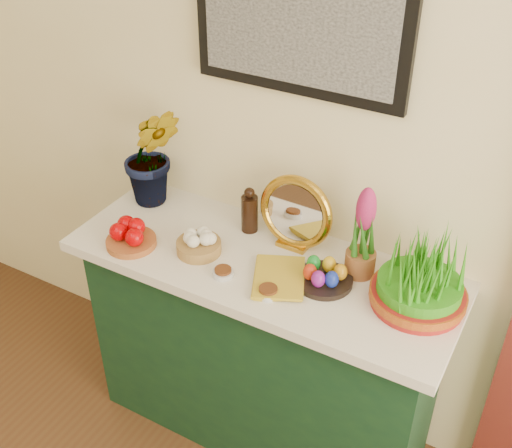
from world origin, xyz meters
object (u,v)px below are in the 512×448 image
Objects in this scene: mirror at (296,213)px; sideboard at (262,353)px; wheatgrass_sabzeh at (421,277)px; hyacinth_green at (151,140)px; book at (254,276)px.

sideboard is at bearing -113.52° from mirror.
mirror is at bearing 169.00° from wheatgrass_sabzeh.
sideboard is 0.79m from wheatgrass_sabzeh.
wheatgrass_sabzeh is (1.10, -0.09, -0.16)m from hyacinth_green.
sideboard is 0.49m from book.
mirror is at bearing -32.34° from hyacinth_green.
mirror is 0.27m from book.
hyacinth_green is at bearing -179.65° from mirror.
wheatgrass_sabzeh is at bearing -8.04° from book.
book is at bearing -97.13° from mirror.
book is (-0.03, -0.25, -0.12)m from mirror.
wheatgrass_sabzeh reaches higher than book.
wheatgrass_sabzeh is at bearing 3.91° from sideboard.
hyacinth_green is 1.11m from wheatgrass_sabzeh.
sideboard is at bearing -45.62° from hyacinth_green.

